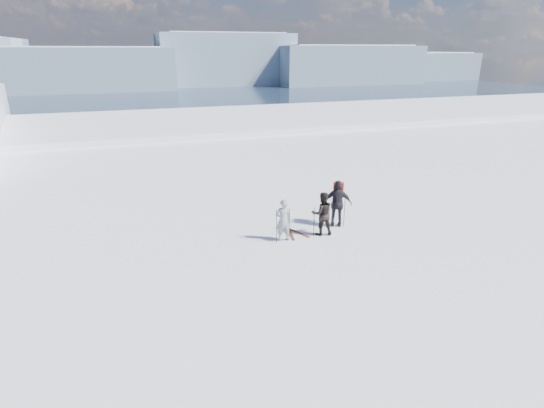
{
  "coord_description": "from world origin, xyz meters",
  "views": [
    {
      "loc": [
        -6.2,
        -10.17,
        6.58
      ],
      "look_at": [
        -1.77,
        3.0,
        1.5
      ],
      "focal_mm": 28.0,
      "sensor_mm": 36.0,
      "label": 1
    }
  ],
  "objects": [
    {
      "name": "backpack",
      "position": [
        1.26,
        3.89,
        2.16
      ],
      "size": [
        0.46,
        0.38,
        0.59
      ],
      "primitive_type": "cube",
      "rotation": [
        0.0,
        0.0,
        2.66
      ],
      "color": "red",
      "rests_on": "skier_pack"
    },
    {
      "name": "skier_grey",
      "position": [
        -1.32,
        3.08,
        0.79
      ],
      "size": [
        0.59,
        0.39,
        1.59
      ],
      "primitive_type": "imported",
      "rotation": [
        0.0,
        0.0,
        3.12
      ],
      "color": "gray",
      "rests_on": "ground"
    },
    {
      "name": "skier_pack",
      "position": [
        1.15,
        3.67,
        0.94
      ],
      "size": [
        1.18,
        0.91,
        1.87
      ],
      "primitive_type": "imported",
      "rotation": [
        0.0,
        0.0,
        2.66
      ],
      "color": "black",
      "rests_on": "ground"
    },
    {
      "name": "skis_loose",
      "position": [
        -0.73,
        3.76,
        0.01
      ],
      "size": [
        0.77,
        1.69,
        0.03
      ],
      "color": "black",
      "rests_on": "ground"
    },
    {
      "name": "lake_basin",
      "position": [
        0.0,
        30.0,
        -6.5
      ],
      "size": [
        820.0,
        820.0,
        71.62
      ],
      "color": "white",
      "rests_on": "ground"
    },
    {
      "name": "ski_poles",
      "position": [
        0.03,
        3.23,
        0.63
      ],
      "size": [
        3.03,
        0.66,
        1.37
      ],
      "color": "black",
      "rests_on": "ground"
    },
    {
      "name": "far_mountain_range",
      "position": [
        29.6,
        454.78,
        -7.19
      ],
      "size": [
        770.0,
        110.0,
        53.0
      ],
      "color": "slate",
      "rests_on": "ground"
    },
    {
      "name": "skier_dark",
      "position": [
        0.24,
        3.14,
        0.84
      ],
      "size": [
        0.91,
        0.76,
        1.67
      ],
      "primitive_type": "imported",
      "rotation": [
        0.0,
        0.0,
        2.97
      ],
      "color": "black",
      "rests_on": "ground"
    }
  ]
}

